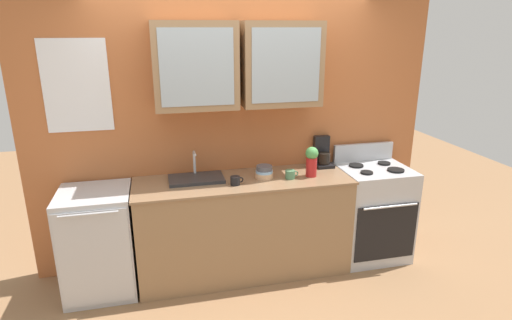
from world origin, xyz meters
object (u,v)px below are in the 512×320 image
(stove_range, at_px, (372,212))
(sink_faucet, at_px, (196,178))
(cup_near_sink, at_px, (235,181))
(dishwasher, at_px, (99,242))
(coffee_maker, at_px, (322,155))
(vase, at_px, (312,160))
(cup_near_bowls, at_px, (290,174))
(bowl_stack, at_px, (264,172))

(stove_range, height_order, sink_faucet, sink_faucet)
(cup_near_sink, bearing_deg, dishwasher, 174.86)
(coffee_maker, bearing_deg, sink_faucet, -173.69)
(stove_range, relative_size, vase, 4.00)
(sink_faucet, distance_m, cup_near_bowls, 0.85)
(vase, bearing_deg, coffee_maker, 51.42)
(vase, height_order, dishwasher, vase)
(stove_range, bearing_deg, coffee_maker, 154.43)
(cup_near_bowls, bearing_deg, stove_range, 4.40)
(cup_near_sink, relative_size, dishwasher, 0.12)
(cup_near_bowls, xyz_separation_m, coffee_maker, (0.43, 0.29, 0.07))
(sink_faucet, relative_size, vase, 1.75)
(bowl_stack, height_order, cup_near_bowls, bowl_stack)
(stove_range, bearing_deg, cup_near_sink, -175.48)
(vase, xyz_separation_m, cup_near_bowls, (-0.20, -0.02, -0.11))
(stove_range, height_order, bowl_stack, stove_range)
(coffee_maker, bearing_deg, cup_near_bowls, -145.60)
(vase, bearing_deg, dishwasher, 178.52)
(vase, relative_size, dishwasher, 0.30)
(dishwasher, bearing_deg, bowl_stack, 0.32)
(sink_faucet, distance_m, vase, 1.06)
(cup_near_sink, relative_size, cup_near_bowls, 0.95)
(vase, height_order, cup_near_sink, vase)
(stove_range, distance_m, cup_near_sink, 1.49)
(stove_range, height_order, coffee_maker, coffee_maker)
(dishwasher, bearing_deg, stove_range, 0.09)
(bowl_stack, bearing_deg, dishwasher, -179.68)
(stove_range, relative_size, dishwasher, 1.19)
(bowl_stack, distance_m, cup_near_sink, 0.31)
(bowl_stack, bearing_deg, cup_near_sink, -158.21)
(stove_range, distance_m, vase, 0.92)
(vase, xyz_separation_m, coffee_maker, (0.22, 0.28, -0.04))
(stove_range, relative_size, sink_faucet, 2.28)
(vase, bearing_deg, bowl_stack, 172.44)
(stove_range, relative_size, cup_near_bowls, 9.17)
(bowl_stack, xyz_separation_m, vase, (0.43, -0.06, 0.10))
(bowl_stack, xyz_separation_m, dishwasher, (-1.48, -0.01, -0.52))
(dishwasher, bearing_deg, coffee_maker, 6.08)
(dishwasher, xyz_separation_m, coffee_maker, (2.13, 0.23, 0.57))
(stove_range, xyz_separation_m, sink_faucet, (-1.72, 0.08, 0.48))
(bowl_stack, height_order, dishwasher, bowl_stack)
(cup_near_sink, relative_size, coffee_maker, 0.40)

